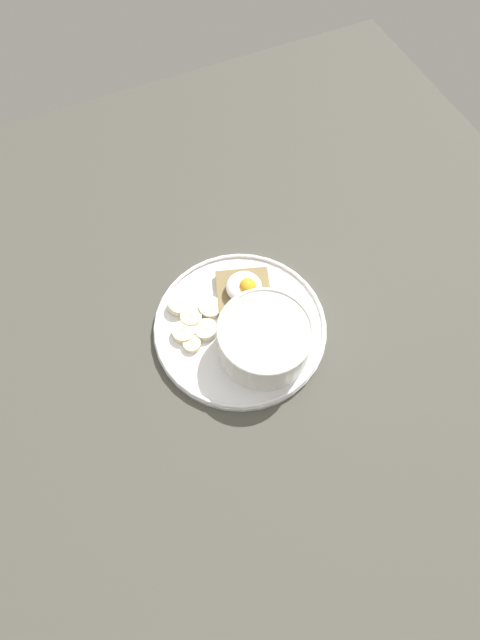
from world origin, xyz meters
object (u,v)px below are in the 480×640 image
(banana_slice_front, at_px, (209,308))
(toast_slice, at_px, (244,293))
(banana_slice_back, at_px, (179,304))
(banana_slice_right, at_px, (184,332))
(poached_egg, at_px, (245,287))
(banana_slice_outer, at_px, (191,317))
(banana_slice_inner, at_px, (193,346))
(oatmeal_bowl, at_px, (264,339))
(banana_slice_left, at_px, (206,330))

(banana_slice_front, bearing_deg, toast_slice, -87.68)
(banana_slice_front, bearing_deg, banana_slice_back, 58.72)
(toast_slice, bearing_deg, banana_slice_right, 102.55)
(poached_egg, distance_m, banana_slice_outer, 0.09)
(banana_slice_inner, bearing_deg, banana_slice_right, 9.35)
(oatmeal_bowl, relative_size, toast_slice, 1.30)
(banana_slice_front, distance_m, banana_slice_left, 0.04)
(toast_slice, bearing_deg, banana_slice_inner, 115.44)
(poached_egg, bearing_deg, banana_slice_right, 101.63)
(banana_slice_right, relative_size, banana_slice_inner, 1.22)
(poached_egg, distance_m, banana_slice_right, 0.12)
(banana_slice_front, bearing_deg, banana_slice_left, 149.59)
(oatmeal_bowl, relative_size, banana_slice_outer, 3.18)
(toast_slice, distance_m, banana_slice_outer, 0.09)
(banana_slice_front, xyz_separation_m, banana_slice_left, (-0.03, 0.02, -0.00))
(banana_slice_right, bearing_deg, oatmeal_bowl, -125.60)
(toast_slice, height_order, banana_slice_right, same)
(banana_slice_left, distance_m, banana_slice_outer, 0.03)
(poached_egg, bearing_deg, toast_slice, 25.41)
(banana_slice_front, distance_m, banana_slice_back, 0.05)
(toast_slice, relative_size, banana_slice_right, 2.31)
(oatmeal_bowl, distance_m, poached_egg, 0.10)
(oatmeal_bowl, distance_m, banana_slice_inner, 0.11)
(oatmeal_bowl, relative_size, poached_egg, 1.76)
(banana_slice_left, distance_m, banana_slice_back, 0.06)
(banana_slice_back, bearing_deg, banana_slice_left, -159.52)
(oatmeal_bowl, xyz_separation_m, toast_slice, (0.10, -0.01, -0.02))
(poached_egg, bearing_deg, banana_slice_inner, 114.53)
(banana_slice_back, distance_m, banana_slice_inner, 0.07)
(banana_slice_front, xyz_separation_m, banana_slice_right, (-0.02, 0.05, -0.00))
(banana_slice_front, relative_size, banana_slice_outer, 1.18)
(oatmeal_bowl, xyz_separation_m, banana_slice_back, (0.12, 0.09, -0.02))
(banana_slice_inner, bearing_deg, banana_slice_outer, -19.28)
(banana_slice_back, height_order, banana_slice_inner, banana_slice_back)
(oatmeal_bowl, bearing_deg, poached_egg, -7.22)
(banana_slice_left, bearing_deg, banana_slice_right, 72.40)
(banana_slice_right, bearing_deg, banana_slice_inner, -170.65)
(toast_slice, relative_size, banana_slice_left, 2.11)
(poached_egg, relative_size, banana_slice_front, 1.53)
(oatmeal_bowl, distance_m, banana_slice_right, 0.13)
(banana_slice_outer, bearing_deg, banana_slice_right, 132.72)
(banana_slice_left, relative_size, banana_slice_outer, 1.16)
(oatmeal_bowl, xyz_separation_m, banana_slice_right, (0.07, 0.10, -0.03))
(banana_slice_front, relative_size, banana_slice_inner, 1.37)
(banana_slice_back, height_order, banana_slice_right, banana_slice_back)
(toast_slice, height_order, poached_egg, poached_egg)
(toast_slice, distance_m, banana_slice_left, 0.09)
(banana_slice_back, bearing_deg, banana_slice_right, 166.89)
(banana_slice_outer, bearing_deg, poached_egg, -87.07)
(oatmeal_bowl, bearing_deg, banana_slice_front, 27.37)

